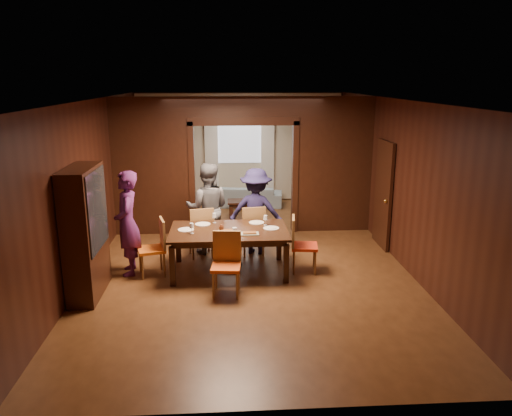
{
  "coord_description": "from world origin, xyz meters",
  "views": [
    {
      "loc": [
        -0.4,
        -8.86,
        3.27
      ],
      "look_at": [
        0.14,
        -0.4,
        1.05
      ],
      "focal_mm": 35.0,
      "sensor_mm": 36.0,
      "label": 1
    }
  ],
  "objects": [
    {
      "name": "coffee_table",
      "position": [
        0.05,
        2.79,
        0.2
      ],
      "size": [
        0.8,
        0.5,
        0.4
      ],
      "primitive_type": "cube",
      "color": "black",
      "rests_on": "floor"
    },
    {
      "name": "chair_far_r",
      "position": [
        0.09,
        0.15,
        0.48
      ],
      "size": [
        0.5,
        0.5,
        0.97
      ],
      "primitive_type": null,
      "rotation": [
        0.0,
        0.0,
        3.28
      ],
      "color": "orange",
      "rests_on": "floor"
    },
    {
      "name": "person_purple",
      "position": [
        -2.06,
        -0.68,
        0.89
      ],
      "size": [
        0.53,
        0.71,
        1.79
      ],
      "primitive_type": "imported",
      "rotation": [
        0.0,
        0.0,
        -1.4
      ],
      "color": "#501C52",
      "rests_on": "floor"
    },
    {
      "name": "person_navy",
      "position": [
        0.18,
        0.23,
        0.82
      ],
      "size": [
        1.17,
        0.84,
        1.64
      ],
      "primitive_type": "imported",
      "rotation": [
        0.0,
        0.0,
        2.91
      ],
      "color": "#1A1739",
      "rests_on": "floor"
    },
    {
      "name": "ceiling",
      "position": [
        0.0,
        0.0,
        2.9
      ],
      "size": [
        5.5,
        9.0,
        0.02
      ],
      "primitive_type": "cube",
      "color": "silver",
      "rests_on": "room_walls"
    },
    {
      "name": "person_grey",
      "position": [
        -0.74,
        0.3,
        0.87
      ],
      "size": [
        0.89,
        0.71,
        1.74
      ],
      "primitive_type": "imported",
      "rotation": [
        0.0,
        0.0,
        3.08
      ],
      "color": "#515358",
      "rests_on": "floor"
    },
    {
      "name": "plate_left",
      "position": [
        -1.08,
        -0.69,
        0.77
      ],
      "size": [
        0.27,
        0.27,
        0.01
      ],
      "primitive_type": "cylinder",
      "color": "white",
      "rests_on": "dining_table"
    },
    {
      "name": "sofa",
      "position": [
        0.18,
        3.85,
        0.26
      ],
      "size": [
        1.86,
        0.89,
        0.52
      ],
      "primitive_type": "imported",
      "rotation": [
        0.0,
        0.0,
        3.03
      ],
      "color": "#849CAC",
      "rests_on": "floor"
    },
    {
      "name": "plate_near",
      "position": [
        -0.35,
        -1.1,
        0.77
      ],
      "size": [
        0.27,
        0.27,
        0.01
      ],
      "primitive_type": "cylinder",
      "color": "white",
      "rests_on": "dining_table"
    },
    {
      "name": "plate_far_r",
      "position": [
        0.15,
        -0.34,
        0.77
      ],
      "size": [
        0.27,
        0.27,
        0.01
      ],
      "primitive_type": "cylinder",
      "color": "silver",
      "rests_on": "dining_table"
    },
    {
      "name": "dining_table",
      "position": [
        -0.35,
        -0.73,
        0.38
      ],
      "size": [
        2.0,
        1.24,
        0.76
      ],
      "primitive_type": "cube",
      "color": "black",
      "rests_on": "floor"
    },
    {
      "name": "tumbler",
      "position": [
        -0.26,
        -1.06,
        0.83
      ],
      "size": [
        0.07,
        0.07,
        0.14
      ],
      "primitive_type": "cylinder",
      "color": "silver",
      "rests_on": "dining_table"
    },
    {
      "name": "platter_a",
      "position": [
        -0.38,
        -0.86,
        0.78
      ],
      "size": [
        0.3,
        0.2,
        0.04
      ],
      "primitive_type": "cube",
      "color": "gray",
      "rests_on": "dining_table"
    },
    {
      "name": "floor",
      "position": [
        0.0,
        0.0,
        0.0
      ],
      "size": [
        9.0,
        9.0,
        0.0
      ],
      "primitive_type": "plane",
      "color": "#4E2D15",
      "rests_on": "ground"
    },
    {
      "name": "chair_far_l",
      "position": [
        -0.87,
        0.1,
        0.48
      ],
      "size": [
        0.52,
        0.52,
        0.97
      ],
      "primitive_type": null,
      "rotation": [
        0.0,
        0.0,
        3.35
      ],
      "color": "#F14216",
      "rests_on": "floor"
    },
    {
      "name": "chair_near",
      "position": [
        -0.41,
        -1.66,
        0.48
      ],
      "size": [
        0.48,
        0.48,
        0.97
      ],
      "primitive_type": null,
      "rotation": [
        0.0,
        0.0,
        -0.1
      ],
      "color": "#D54D14",
      "rests_on": "floor"
    },
    {
      "name": "chair_left",
      "position": [
        -1.67,
        -0.78,
        0.48
      ],
      "size": [
        0.54,
        0.54,
        0.97
      ],
      "primitive_type": null,
      "rotation": [
        0.0,
        0.0,
        -1.31
      ],
      "color": "orange",
      "rests_on": "floor"
    },
    {
      "name": "wineglass_left",
      "position": [
        -0.97,
        -0.9,
        0.85
      ],
      "size": [
        0.08,
        0.08,
        0.18
      ],
      "primitive_type": null,
      "color": "silver",
      "rests_on": "dining_table"
    },
    {
      "name": "window_far",
      "position": [
        0.0,
        4.44,
        1.7
      ],
      "size": [
        1.2,
        0.03,
        1.3
      ],
      "primitive_type": "cube",
      "color": "silver",
      "rests_on": "back_wall"
    },
    {
      "name": "room_walls",
      "position": [
        0.0,
        1.89,
        1.51
      ],
      "size": [
        5.52,
        9.01,
        2.9
      ],
      "color": "black",
      "rests_on": "floor"
    },
    {
      "name": "door_right",
      "position": [
        2.7,
        0.5,
        1.05
      ],
      "size": [
        0.06,
        0.9,
        2.1
      ],
      "primitive_type": "cube",
      "color": "black",
      "rests_on": "floor"
    },
    {
      "name": "wineglass_right",
      "position": [
        0.3,
        -0.5,
        0.85
      ],
      "size": [
        0.08,
        0.08,
        0.18
      ],
      "primitive_type": null,
      "color": "silver",
      "rests_on": "dining_table"
    },
    {
      "name": "hutch",
      "position": [
        -2.53,
        -1.5,
        1.0
      ],
      "size": [
        0.4,
        1.2,
        2.0
      ],
      "primitive_type": "cube",
      "color": "black",
      "rests_on": "floor"
    },
    {
      "name": "curtain_right",
      "position": [
        0.75,
        4.4,
        1.25
      ],
      "size": [
        0.35,
        0.06,
        2.4
      ],
      "primitive_type": "cube",
      "color": "white",
      "rests_on": "back_wall"
    },
    {
      "name": "platter_b",
      "position": [
        -0.01,
        -1.0,
        0.78
      ],
      "size": [
        0.3,
        0.2,
        0.04
      ],
      "primitive_type": "cube",
      "color": "gray",
      "rests_on": "dining_table"
    },
    {
      "name": "serving_bowl",
      "position": [
        -0.29,
        -0.6,
        0.8
      ],
      "size": [
        0.35,
        0.35,
        0.09
      ],
      "primitive_type": "imported",
      "color": "black",
      "rests_on": "dining_table"
    },
    {
      "name": "chair_right",
      "position": [
        0.95,
        -0.78,
        0.48
      ],
      "size": [
        0.49,
        0.49,
        0.97
      ],
      "primitive_type": null,
      "rotation": [
        0.0,
        0.0,
        1.44
      ],
      "color": "red",
      "rests_on": "floor"
    },
    {
      "name": "wineglass_far",
      "position": [
        -0.6,
        -0.29,
        0.85
      ],
      "size": [
        0.08,
        0.08,
        0.18
      ],
      "primitive_type": null,
      "color": "silver",
      "rests_on": "dining_table"
    },
    {
      "name": "curtain_left",
      "position": [
        -0.75,
        4.4,
        1.25
      ],
      "size": [
        0.35,
        0.06,
        2.4
      ],
      "primitive_type": "cube",
      "color": "white",
      "rests_on": "back_wall"
    },
    {
      "name": "condiment_jar",
      "position": [
        -0.47,
        -0.8,
        0.82
      ],
      "size": [
        0.08,
        0.08,
        0.11
      ],
      "primitive_type": null,
      "color": "#512512",
      "rests_on": "dining_table"
    },
    {
      "name": "plate_right",
      "position": [
        0.38,
        -0.7,
        0.77
      ],
      "size": [
        0.27,
        0.27,
        0.01
      ],
      "primitive_type": "cylinder",
      "color": "silver",
      "rests_on": "dining_table"
    },
    {
      "name": "plate_far_l",
      "position": [
        -0.81,
        -0.38,
        0.77
      ],
      "size": [
        0.27,
        0.27,
        0.01
      ],
      "primitive_type": "cylinder",
      "color": "white",
      "rests_on": "dining_table"
    }
  ]
}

